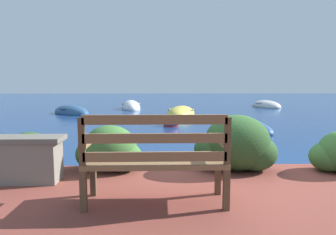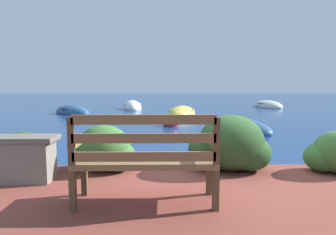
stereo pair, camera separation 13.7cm
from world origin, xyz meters
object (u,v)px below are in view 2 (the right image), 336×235
object	(u,v)px
rowboat_far	(72,113)
rowboat_outer	(132,108)
mooring_buoy	(171,124)
rowboat_nearest	(242,127)
rowboat_distant	(268,106)
rowboat_mid	(182,114)
park_bench	(145,157)

from	to	relation	value
rowboat_far	rowboat_outer	xyz separation A→B (m)	(2.59, 2.62, 0.01)
mooring_buoy	rowboat_nearest	bearing A→B (deg)	-15.87
rowboat_far	rowboat_distant	xyz separation A→B (m)	(10.77, 3.94, -0.00)
rowboat_outer	rowboat_distant	world-z (taller)	rowboat_outer
rowboat_far	rowboat_outer	size ratio (longest dim) A/B	1.01
mooring_buoy	rowboat_mid	bearing A→B (deg)	79.99
park_bench	rowboat_mid	world-z (taller)	park_bench
rowboat_outer	mooring_buoy	xyz separation A→B (m)	(2.00, -6.85, 0.01)
rowboat_far	rowboat_distant	distance (m)	11.47
rowboat_mid	rowboat_outer	bearing A→B (deg)	49.65
rowboat_mid	rowboat_far	world-z (taller)	rowboat_mid
rowboat_outer	rowboat_distant	size ratio (longest dim) A/B	0.89
rowboat_nearest	mooring_buoy	xyz separation A→B (m)	(-2.27, 0.64, 0.04)
rowboat_nearest	rowboat_distant	bearing A→B (deg)	-39.61
rowboat_nearest	rowboat_outer	xyz separation A→B (m)	(-4.26, 7.49, 0.02)
rowboat_outer	rowboat_nearest	bearing A→B (deg)	20.17
rowboat_outer	rowboat_distant	bearing A→B (deg)	89.68
rowboat_mid	mooring_buoy	world-z (taller)	rowboat_mid
rowboat_nearest	mooring_buoy	bearing A→B (deg)	58.52
park_bench	rowboat_mid	size ratio (longest dim) A/B	0.51
rowboat_outer	rowboat_distant	xyz separation A→B (m)	(8.19, 1.32, -0.01)
park_bench	rowboat_outer	xyz separation A→B (m)	(-1.57, 13.97, -0.63)
rowboat_outer	mooring_buoy	size ratio (longest dim) A/B	4.36
rowboat_far	rowboat_outer	distance (m)	3.68
rowboat_nearest	rowboat_mid	size ratio (longest dim) A/B	1.10
park_bench	rowboat_distant	world-z (taller)	park_bench
rowboat_nearest	rowboat_far	xyz separation A→B (m)	(-6.85, 4.87, 0.01)
rowboat_far	rowboat_outer	world-z (taller)	rowboat_outer
rowboat_far	rowboat_distant	world-z (taller)	rowboat_far
rowboat_far	rowboat_mid	bearing A→B (deg)	31.68
park_bench	rowboat_distant	distance (m)	16.67
rowboat_mid	rowboat_nearest	bearing A→B (deg)	-142.27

